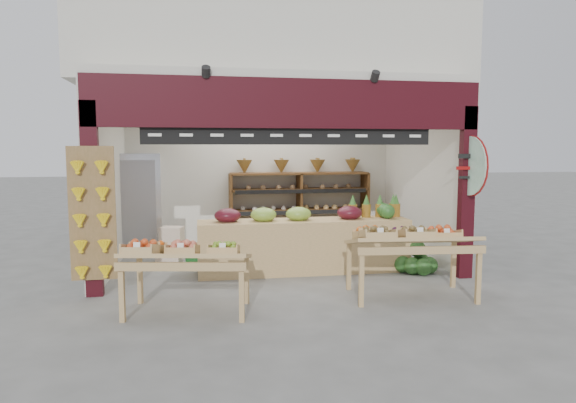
% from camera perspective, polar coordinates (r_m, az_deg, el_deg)
% --- Properties ---
extents(ground, '(60.00, 60.00, 0.00)m').
position_cam_1_polar(ground, '(8.65, -0.93, -7.54)').
color(ground, slate).
rests_on(ground, ground).
extents(shop_structure, '(6.36, 5.12, 5.40)m').
position_cam_1_polar(shop_structure, '(10.19, -2.55, 16.71)').
color(shop_structure, beige).
rests_on(shop_structure, ground).
extents(banana_board, '(0.60, 0.15, 1.80)m').
position_cam_1_polar(banana_board, '(7.30, -20.94, -1.56)').
color(banana_board, olive).
rests_on(banana_board, ground).
extents(gift_sign, '(0.04, 0.93, 0.92)m').
position_cam_1_polar(gift_sign, '(8.27, 19.64, 3.74)').
color(gift_sign, silver).
rests_on(gift_sign, ground).
extents(back_shelving, '(2.87, 0.47, 1.78)m').
position_cam_1_polar(back_shelving, '(10.53, 1.28, 0.84)').
color(back_shelving, brown).
rests_on(back_shelving, ground).
extents(refrigerator, '(0.82, 0.82, 1.92)m').
position_cam_1_polar(refrigerator, '(10.23, -16.08, -0.22)').
color(refrigerator, silver).
rests_on(refrigerator, ground).
extents(cardboard_stack, '(1.05, 0.76, 0.65)m').
position_cam_1_polar(cardboard_stack, '(9.24, -11.49, -5.28)').
color(cardboard_stack, silver).
rests_on(cardboard_stack, ground).
extents(mid_counter, '(3.44, 0.71, 1.08)m').
position_cam_1_polar(mid_counter, '(8.40, 1.77, -4.67)').
color(mid_counter, tan).
rests_on(mid_counter, ground).
extents(display_table_left, '(1.64, 1.11, 0.97)m').
position_cam_1_polar(display_table_left, '(6.49, -11.94, -5.60)').
color(display_table_left, tan).
rests_on(display_table_left, ground).
extents(display_table_right, '(1.75, 1.10, 1.05)m').
position_cam_1_polar(display_table_right, '(7.15, 12.97, -3.88)').
color(display_table_right, tan).
rests_on(display_table_right, ground).
extents(watermelon_pile, '(0.67, 0.69, 0.53)m').
position_cam_1_polar(watermelon_pile, '(8.66, 13.84, -6.34)').
color(watermelon_pile, '#1B4617').
rests_on(watermelon_pile, ground).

